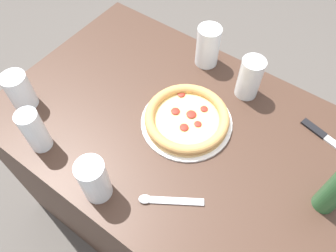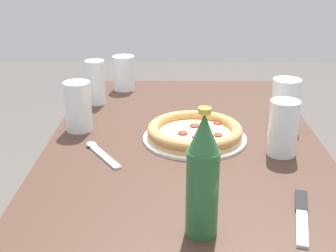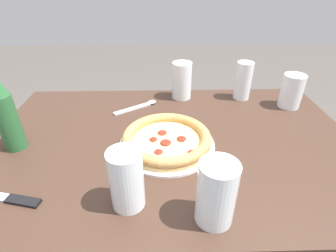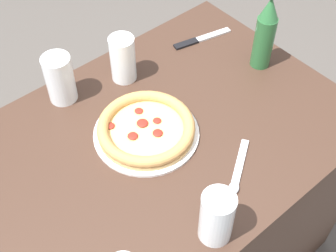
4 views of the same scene
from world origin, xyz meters
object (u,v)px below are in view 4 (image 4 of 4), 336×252
at_px(pizza_salami, 146,129).
at_px(glass_mango_juice, 60,80).
at_px(glass_red_wine, 216,219).
at_px(beer_bottle, 265,33).
at_px(knife, 200,39).
at_px(spoon, 238,172).
at_px(glass_orange_juice, 123,60).

height_order(pizza_salami, glass_mango_juice, glass_mango_juice).
bearing_deg(pizza_salami, glass_red_wine, -101.37).
xyz_separation_m(glass_red_wine, beer_bottle, (0.53, 0.34, 0.05)).
bearing_deg(glass_red_wine, knife, 49.69).
relative_size(pizza_salami, beer_bottle, 1.15).
bearing_deg(spoon, knife, 57.22).
distance_m(glass_mango_juice, knife, 0.50).
bearing_deg(beer_bottle, glass_red_wine, -147.50).
xyz_separation_m(pizza_salami, spoon, (0.10, -0.26, -0.02)).
distance_m(pizza_salami, glass_orange_juice, 0.25).
xyz_separation_m(glass_red_wine, glass_orange_juice, (0.16, 0.57, 0.00)).
bearing_deg(glass_mango_juice, beer_bottle, -26.52).
distance_m(glass_red_wine, knife, 0.72).
height_order(pizza_salami, beer_bottle, beer_bottle).
bearing_deg(knife, glass_red_wine, -130.31).
bearing_deg(beer_bottle, pizza_salami, 179.35).
height_order(glass_red_wine, glass_orange_juice, same).
height_order(glass_red_wine, glass_mango_juice, glass_mango_juice).
relative_size(pizza_salami, knife, 1.40).
relative_size(glass_red_wine, spoon, 0.90).
xyz_separation_m(glass_mango_juice, beer_bottle, (0.56, -0.28, 0.05)).
bearing_deg(glass_orange_juice, knife, -3.84).
distance_m(beer_bottle, spoon, 0.46).
distance_m(pizza_salami, glass_mango_juice, 0.29).
bearing_deg(spoon, glass_mango_juice, 110.13).
bearing_deg(beer_bottle, glass_mango_juice, 153.48).
bearing_deg(spoon, beer_bottle, 34.88).
relative_size(glass_red_wine, glass_orange_juice, 1.00).
height_order(glass_orange_juice, spoon, glass_orange_juice).
xyz_separation_m(glass_red_wine, glass_mango_juice, (-0.03, 0.61, 0.00)).
bearing_deg(beer_bottle, knife, 106.91).
bearing_deg(spoon, glass_orange_juice, 90.42).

